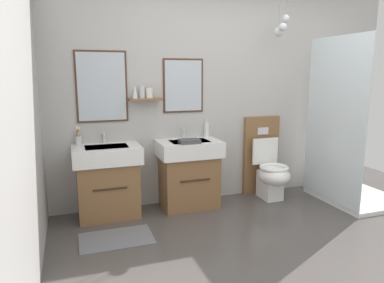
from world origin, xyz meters
TOP-DOWN VIEW (x-y plane):
  - ground_plane at (0.00, 0.00)m, footprint 5.66×4.72m
  - wall_back at (-0.01, 1.70)m, footprint 4.46×0.50m
  - wall_left at (-2.17, 0.00)m, footprint 0.12×3.52m
  - bath_mat at (-1.48, 0.84)m, footprint 0.68×0.44m
  - vanity_sink_left at (-1.48, 1.43)m, footprint 0.71×0.49m
  - tap_on_left_sink at (-1.48, 1.61)m, footprint 0.03×0.13m
  - vanity_sink_right at (-0.56, 1.43)m, footprint 0.71×0.49m
  - tap_on_right_sink at (-0.56, 1.61)m, footprint 0.03×0.13m
  - toilet at (0.48, 1.44)m, footprint 0.48×0.62m
  - toothbrush_cup at (-1.75, 1.60)m, footprint 0.07×0.07m
  - soap_dispenser at (-0.27, 1.61)m, footprint 0.06×0.06m
  - folded_hand_towel at (-0.60, 1.29)m, footprint 0.22×0.16m
  - shower_tray at (1.30, 0.96)m, footprint 0.88×0.96m

SIDE VIEW (x-z plane):
  - ground_plane at x=0.00m, z-range -0.10..0.00m
  - bath_mat at x=-1.48m, z-range 0.00..0.01m
  - toilet at x=0.48m, z-range -0.12..0.88m
  - vanity_sink_left at x=-1.48m, z-range 0.02..0.81m
  - vanity_sink_right at x=-0.56m, z-range 0.02..0.81m
  - shower_tray at x=1.30m, z-range -0.55..1.40m
  - folded_hand_towel at x=-0.60m, z-range 0.78..0.83m
  - toothbrush_cup at x=-1.75m, z-range 0.74..0.94m
  - tap_on_left_sink at x=-1.48m, z-range 0.80..0.91m
  - tap_on_right_sink at x=-0.56m, z-range 0.80..0.91m
  - soap_dispenser at x=-0.27m, z-range 0.77..0.97m
  - wall_left at x=-2.17m, z-range 0.00..2.64m
  - wall_back at x=-0.01m, z-range 0.00..2.64m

